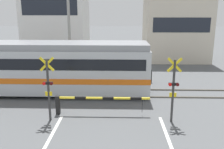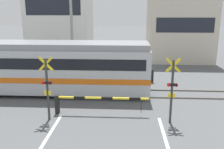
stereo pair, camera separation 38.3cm
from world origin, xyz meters
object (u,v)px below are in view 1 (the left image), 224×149
object	(u,v)px
crossing_barrier_near	(86,101)
pedestrian	(100,61)
commuter_train	(30,66)
crossing_barrier_far	(131,73)
crossing_signal_left	(48,86)
crossing_signal_right	(173,87)

from	to	relation	value
crossing_barrier_near	pedestrian	size ratio (longest dim) A/B	2.78
commuter_train	pedestrian	size ratio (longest dim) A/B	8.66
commuter_train	pedestrian	xyz separation A→B (m)	(3.93, 5.36, -0.75)
crossing_barrier_far	crossing_signal_left	xyz separation A→B (m)	(-4.14, -6.69, 0.99)
crossing_barrier_near	crossing_barrier_far	bearing A→B (deg)	66.99
crossing_signal_left	crossing_signal_right	size ratio (longest dim) A/B	1.00
crossing_signal_left	crossing_signal_right	distance (m)	5.75
crossing_barrier_far	pedestrian	distance (m)	3.68
pedestrian	crossing_signal_right	bearing A→B (deg)	-66.58
crossing_barrier_near	crossing_signal_left	bearing A→B (deg)	-155.14
crossing_barrier_far	crossing_signal_right	size ratio (longest dim) A/B	1.53
crossing_signal_left	pedestrian	xyz separation A→B (m)	(1.68, 9.41, -0.72)
crossing_barrier_near	pedestrian	world-z (taller)	pedestrian
crossing_signal_left	crossing_signal_right	world-z (taller)	same
commuter_train	crossing_barrier_near	distance (m)	5.18
commuter_train	crossing_barrier_far	xyz separation A→B (m)	(6.39, 2.64, -1.01)
pedestrian	crossing_barrier_far	bearing A→B (deg)	-47.88
commuter_train	crossing_barrier_far	bearing A→B (deg)	22.44
crossing_signal_right	pedestrian	bearing A→B (deg)	113.42
crossing_barrier_far	crossing_signal_right	world-z (taller)	crossing_signal_right
commuter_train	crossing_barrier_near	size ratio (longest dim) A/B	3.12
crossing_barrier_far	pedestrian	size ratio (longest dim) A/B	2.78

